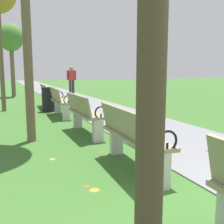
# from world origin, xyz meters

# --- Properties ---
(paved_walkway) EXTENTS (2.33, 44.00, 0.02)m
(paved_walkway) POSITION_xyz_m (1.16, 18.00, 0.01)
(paved_walkway) COLOR slate
(paved_walkway) RESTS_ON ground
(park_bench_2) EXTENTS (0.54, 1.62, 0.90)m
(park_bench_2) POSITION_xyz_m (-0.50, 2.46, 0.49)
(park_bench_2) COLOR gray
(park_bench_2) RESTS_ON ground
(park_bench_3) EXTENTS (0.48, 1.60, 0.90)m
(park_bench_3) POSITION_xyz_m (-0.50, 4.78, 0.49)
(park_bench_3) COLOR gray
(park_bench_3) RESTS_ON ground
(park_bench_4) EXTENTS (0.55, 1.62, 0.90)m
(park_bench_4) POSITION_xyz_m (-0.50, 7.34, 0.49)
(park_bench_4) COLOR gray
(park_bench_4) RESTS_ON ground
(park_bench_5) EXTENTS (0.55, 1.62, 0.90)m
(park_bench_5) POSITION_xyz_m (-0.50, 9.62, 0.49)
(park_bench_5) COLOR gray
(park_bench_5) RESTS_ON ground
(tree_4) EXTENTS (1.31, 1.31, 3.86)m
(tree_4) POSITION_xyz_m (-1.47, 14.78, 3.05)
(tree_4) COLOR brown
(tree_4) RESTS_ON ground
(pedestrian_walking) EXTENTS (0.53, 0.25, 1.62)m
(pedestrian_walking) POSITION_xyz_m (1.58, 14.04, 0.93)
(pedestrian_walking) COLOR #2D2D38
(pedestrian_walking) RESTS_ON paved_walkway
(trash_bin) EXTENTS (0.48, 0.48, 0.84)m
(trash_bin) POSITION_xyz_m (-0.65, 8.54, 0.42)
(trash_bin) COLOR black
(trash_bin) RESTS_ON ground
(scattered_leaves) EXTENTS (4.79, 14.66, 0.02)m
(scattered_leaves) POSITION_xyz_m (0.05, 3.91, 0.01)
(scattered_leaves) COLOR #BC842D
(scattered_leaves) RESTS_ON ground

